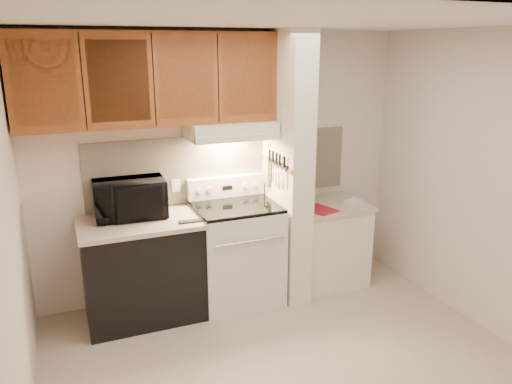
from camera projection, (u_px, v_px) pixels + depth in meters
floor at (289, 366)px, 3.81m from camera, size 3.60×3.60×0.00m
ceiling at (296, 21)px, 3.11m from camera, size 3.60×3.60×0.00m
wall_back at (224, 165)px, 4.80m from camera, size 3.60×2.50×0.02m
wall_left at (5, 249)px, 2.81m from camera, size 0.02×3.00×2.50m
wall_right at (488, 185)px, 4.11m from camera, size 0.02×3.00×2.50m
backsplash at (224, 167)px, 4.79m from camera, size 2.60×0.02×0.63m
range_body at (237, 254)px, 4.71m from camera, size 0.76×0.65×0.92m
oven_window at (249, 263)px, 4.42m from camera, size 0.50×0.01×0.30m
oven_handle at (250, 242)px, 4.32m from camera, size 0.65×0.02×0.02m
cooktop at (236, 206)px, 4.58m from camera, size 0.74×0.64×0.03m
range_backguard at (226, 187)px, 4.80m from camera, size 0.76×0.08×0.20m
range_display at (227, 188)px, 4.76m from camera, size 0.10×0.01×0.04m
range_knob_left_outer at (199, 191)px, 4.66m from camera, size 0.05×0.02×0.05m
range_knob_left_inner at (209, 190)px, 4.70m from camera, size 0.05×0.02×0.05m
range_knob_right_inner at (245, 186)px, 4.83m from camera, size 0.05×0.02×0.05m
range_knob_right_outer at (255, 185)px, 4.86m from camera, size 0.05×0.02×0.05m
dishwasher_front at (143, 271)px, 4.41m from camera, size 1.00×0.63×0.87m
left_countertop at (140, 223)px, 4.28m from camera, size 1.04×0.67×0.04m
spoon_rest at (191, 221)px, 4.24m from camera, size 0.20×0.07×0.01m
teal_jar at (141, 207)px, 4.48m from camera, size 0.13×0.13×0.11m
outlet at (176, 186)px, 4.64m from camera, size 0.08×0.01×0.12m
microwave at (130, 198)px, 4.34m from camera, size 0.61×0.43×0.33m
partition_pillar at (287, 168)px, 4.67m from camera, size 0.22×0.70×2.50m
pillar_trim at (276, 164)px, 4.62m from camera, size 0.01×0.70×0.04m
knife_strip at (278, 163)px, 4.56m from camera, size 0.02×0.42×0.04m
knife_blade_a at (284, 178)px, 4.44m from camera, size 0.01×0.03×0.16m
knife_handle_a at (285, 162)px, 4.39m from camera, size 0.02×0.02×0.10m
knife_blade_b at (280, 177)px, 4.52m from camera, size 0.01×0.04×0.18m
knife_handle_b at (280, 160)px, 4.48m from camera, size 0.02×0.02×0.10m
knife_blade_c at (276, 176)px, 4.59m from camera, size 0.01×0.04×0.20m
knife_handle_c at (277, 158)px, 4.54m from camera, size 0.02×0.02×0.10m
knife_blade_d at (273, 172)px, 4.65m from camera, size 0.01×0.04×0.16m
knife_handle_d at (273, 156)px, 4.61m from camera, size 0.02×0.02×0.10m
knife_blade_e at (269, 171)px, 4.73m from camera, size 0.01×0.04×0.18m
knife_handle_e at (270, 155)px, 4.68m from camera, size 0.02×0.02×0.10m
oven_mitt at (267, 171)px, 4.79m from camera, size 0.03×0.11×0.25m
right_cab_base at (326, 245)px, 5.07m from camera, size 0.70×0.60×0.81m
right_countertop at (328, 205)px, 4.95m from camera, size 0.74×0.64×0.04m
red_folder at (320, 209)px, 4.75m from camera, size 0.31×0.36×0.01m
white_box at (353, 202)px, 4.93m from camera, size 0.18×0.14×0.04m
range_hood at (231, 130)px, 4.50m from camera, size 0.78×0.44×0.15m
hood_lip at (239, 139)px, 4.32m from camera, size 0.78×0.04×0.06m
upper_cabinets at (150, 79)px, 4.16m from camera, size 2.18×0.33×0.77m
cab_door_a at (44, 83)px, 3.72m from camera, size 0.46×0.01×0.63m
cab_gap_a at (83, 82)px, 3.82m from camera, size 0.01×0.01×0.73m
cab_door_b at (119, 81)px, 3.92m from camera, size 0.46×0.01×0.63m
cab_gap_b at (154, 80)px, 4.02m from camera, size 0.01×0.01×0.73m
cab_door_c at (187, 80)px, 4.12m from camera, size 0.46×0.01×0.63m
cab_gap_c at (218, 79)px, 4.21m from camera, size 0.01×0.01×0.73m
cab_door_d at (248, 78)px, 4.31m from camera, size 0.46×0.01×0.63m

